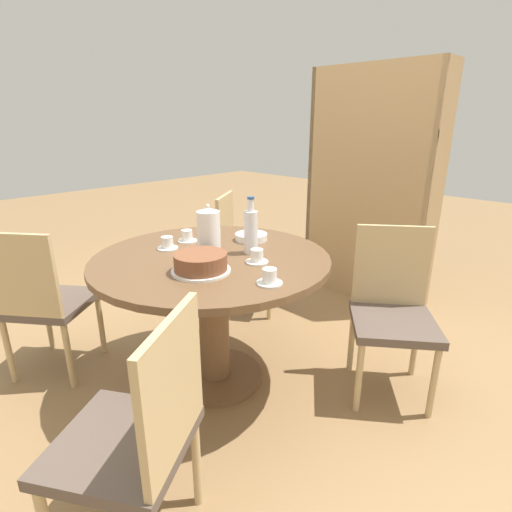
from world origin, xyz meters
TOP-DOWN VIEW (x-y plane):
  - ground_plane at (0.00, 0.00)m, footprint 14.00×14.00m
  - dining_table at (0.00, 0.00)m, footprint 1.24×1.24m
  - chair_a at (0.73, 0.63)m, footprint 0.59×0.59m
  - chair_b at (-0.57, 0.78)m, footprint 0.58×0.58m
  - chair_c at (-0.73, -0.62)m, footprint 0.59×0.59m
  - chair_d at (0.56, -0.78)m, footprint 0.58×0.58m
  - bookshelf at (-0.03, 1.66)m, footprint 1.04×0.28m
  - coffee_pot at (-0.00, -0.01)m, footprint 0.12×0.12m
  - water_bottle at (0.12, 0.18)m, footprint 0.07×0.07m
  - cake_main at (0.14, -0.18)m, footprint 0.28×0.28m
  - cup_a at (0.47, -0.07)m, footprint 0.11×0.11m
  - cup_b at (-0.27, -0.09)m, footprint 0.11×0.11m
  - cup_c at (0.24, 0.09)m, footprint 0.11×0.11m
  - cup_d at (-0.30, 0.07)m, footprint 0.11×0.11m
  - plate_stack at (-0.05, 0.35)m, footprint 0.19×0.19m

SIDE VIEW (x-z plane):
  - ground_plane at x=0.00m, z-range 0.00..0.00m
  - chair_a at x=0.73m, z-range 0.03..0.92m
  - chair_b at x=-0.57m, z-range 0.03..0.92m
  - chair_c at x=-0.73m, z-range 0.03..0.92m
  - chair_d at x=0.56m, z-range 0.03..0.92m
  - dining_table at x=0.00m, z-range 0.20..0.95m
  - plate_stack at x=-0.05m, z-range 0.75..0.79m
  - cup_a at x=0.47m, z-range 0.74..0.81m
  - cup_b at x=-0.27m, z-range 0.74..0.81m
  - cup_c at x=0.24m, z-range 0.74..0.81m
  - cup_d at x=-0.30m, z-range 0.74..0.81m
  - cake_main at x=0.14m, z-range 0.75..0.84m
  - bookshelf at x=-0.03m, z-range -0.04..1.78m
  - water_bottle at x=0.12m, z-range 0.72..1.03m
  - coffee_pot at x=0.00m, z-range 0.74..1.02m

